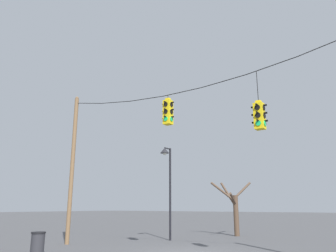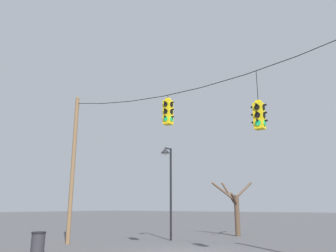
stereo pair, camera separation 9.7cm
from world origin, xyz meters
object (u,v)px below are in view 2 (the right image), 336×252
Objects in this scene: street_lamp at (168,169)px; bare_tree at (235,207)px; traffic_light_over_intersection at (259,115)px; utility_pole_left at (73,167)px; traffic_light_near_right_pole at (168,112)px; trash_bin at (38,243)px.

bare_tree is at bearing 69.06° from street_lamp.
bare_tree is (1.89, 4.95, -2.13)m from street_lamp.
traffic_light_over_intersection reaches higher than street_lamp.
bare_tree is at bearing 60.81° from utility_pole_left.
traffic_light_over_intersection is (4.02, 0.00, -0.79)m from traffic_light_near_right_pole.
utility_pole_left reaches higher than bare_tree.
utility_pole_left is at bearing -127.56° from street_lamp.
traffic_light_near_right_pole is (6.05, 0.00, 1.99)m from utility_pole_left.
street_lamp is at bearing 52.44° from utility_pole_left.
street_lamp reaches higher than trash_bin.
utility_pole_left is at bearing -180.00° from traffic_light_near_right_pole.
traffic_light_over_intersection is 8.11m from street_lamp.
traffic_light_near_right_pole reaches higher than street_lamp.
traffic_light_over_intersection is 0.65× the size of bare_tree.
street_lamp is at bearing -110.94° from bare_tree.
bare_tree reaches higher than trash_bin.
trash_bin is (-1.06, -7.30, -3.46)m from street_lamp.
trash_bin is at bearing -158.30° from traffic_light_over_intersection.
traffic_light_near_right_pole is 4.10m from traffic_light_over_intersection.
traffic_light_over_intersection is 10.87m from bare_tree.
street_lamp is 1.49× the size of bare_tree.
traffic_light_near_right_pole is 7.38m from trash_bin.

